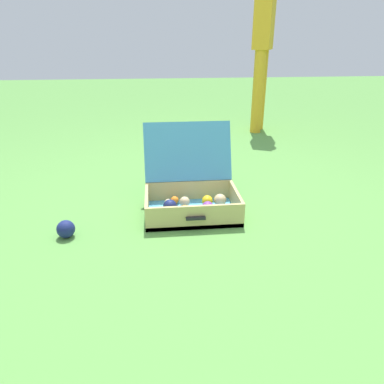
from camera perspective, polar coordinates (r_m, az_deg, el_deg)
The scene contains 4 objects.
ground_plane at distance 2.14m, azimuth -0.60°, elevation -4.41°, with size 16.00×16.00×0.00m, color #569342.
open_suitcase at distance 2.20m, azimuth -0.26°, elevation -0.32°, with size 0.56×0.55×0.51m.
stray_ball_on_grass at distance 2.06m, azimuth -19.53°, elevation -5.59°, with size 0.10×0.10×0.10m, color navy.
bystander_person at distance 4.20m, azimuth 11.29°, elevation 22.86°, with size 0.30×0.37×1.71m.
Camera 1 is at (-0.17, -1.89, 1.00)m, focal length 33.35 mm.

